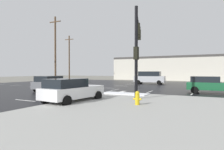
% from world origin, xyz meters
% --- Properties ---
extents(ground_plane, '(120.00, 120.00, 0.00)m').
position_xyz_m(ground_plane, '(0.00, 0.00, 0.00)').
color(ground_plane, slate).
extents(road_asphalt, '(44.00, 44.00, 0.02)m').
position_xyz_m(road_asphalt, '(0.00, 0.00, 0.01)').
color(road_asphalt, black).
rests_on(road_asphalt, ground_plane).
extents(sidewalk_corner, '(18.00, 18.00, 0.14)m').
position_xyz_m(sidewalk_corner, '(12.00, -12.00, 0.07)').
color(sidewalk_corner, '#9E9E99').
rests_on(sidewalk_corner, ground_plane).
extents(snow_strip_curbside, '(4.00, 1.60, 0.06)m').
position_xyz_m(snow_strip_curbside, '(5.00, -4.00, 0.17)').
color(snow_strip_curbside, white).
rests_on(snow_strip_curbside, sidewalk_corner).
extents(lane_markings, '(36.15, 36.15, 0.01)m').
position_xyz_m(lane_markings, '(1.20, -1.38, 0.02)').
color(lane_markings, silver).
rests_on(lane_markings, road_asphalt).
extents(traffic_signal_mast, '(2.12, 6.12, 6.48)m').
position_xyz_m(traffic_signal_mast, '(6.33, -4.50, 4.62)').
color(traffic_signal_mast, black).
rests_on(traffic_signal_mast, sidewalk_corner).
extents(fire_hydrant, '(0.48, 0.26, 0.79)m').
position_xyz_m(fire_hydrant, '(7.92, -8.80, 0.54)').
color(fire_hydrant, gold).
rests_on(fire_hydrant, sidewalk_corner).
extents(strip_building_background, '(25.11, 8.00, 5.52)m').
position_xyz_m(strip_building_background, '(1.45, 29.73, 2.76)').
color(strip_building_background, beige).
rests_on(strip_building_background, ground_plane).
extents(suv_silver, '(4.96, 2.51, 2.03)m').
position_xyz_m(suv_silver, '(2.33, 11.99, 1.09)').
color(suv_silver, '#B7BABF').
rests_on(suv_silver, road_asphalt).
extents(sedan_grey, '(2.31, 4.64, 1.58)m').
position_xyz_m(sedan_grey, '(-3.14, -4.06, 0.85)').
color(sedan_grey, slate).
rests_on(sedan_grey, road_asphalt).
extents(sedan_white, '(2.32, 4.65, 1.58)m').
position_xyz_m(sedan_white, '(3.52, -9.28, 0.85)').
color(sedan_white, white).
rests_on(sedan_white, road_asphalt).
extents(sedan_green, '(4.56, 2.08, 1.58)m').
position_xyz_m(sedan_green, '(11.49, 1.19, 0.85)').
color(sedan_green, '#195933').
rests_on(sedan_green, road_asphalt).
extents(utility_pole_far, '(2.20, 0.28, 10.65)m').
position_xyz_m(utility_pole_far, '(-10.69, 4.54, 5.55)').
color(utility_pole_far, brown).
rests_on(utility_pole_far, ground_plane).
extents(utility_pole_distant, '(2.20, 0.28, 9.80)m').
position_xyz_m(utility_pole_distant, '(-16.70, 15.30, 5.12)').
color(utility_pole_distant, brown).
rests_on(utility_pole_distant, ground_plane).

